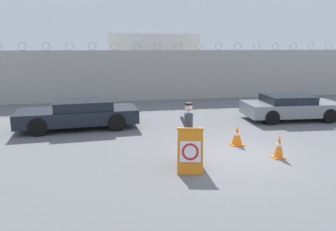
{
  "coord_description": "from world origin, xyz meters",
  "views": [
    {
      "loc": [
        -3.81,
        -9.11,
        3.34
      ],
      "look_at": [
        -1.77,
        1.76,
        0.98
      ],
      "focal_mm": 35.0,
      "sensor_mm": 36.0,
      "label": 1
    }
  ],
  "objects": [
    {
      "name": "ground_plane",
      "position": [
        0.0,
        0.0,
        0.0
      ],
      "size": [
        90.0,
        90.0,
        0.0
      ],
      "primitive_type": "plane",
      "color": "slate"
    },
    {
      "name": "security_guard",
      "position": [
        -1.52,
        -0.12,
        0.97
      ],
      "size": [
        0.46,
        0.62,
        1.74
      ],
      "rotation": [
        0.0,
        0.0,
        -1.74
      ],
      "color": "black",
      "rests_on": "ground_plane"
    },
    {
      "name": "perimeter_wall",
      "position": [
        0.0,
        11.15,
        1.56
      ],
      "size": [
        36.0,
        0.3,
        3.55
      ],
      "color": "#ADA8A0",
      "rests_on": "ground_plane"
    },
    {
      "name": "barricade_sign",
      "position": [
        -1.65,
        -0.89,
        0.59
      ],
      "size": [
        0.85,
        0.95,
        1.19
      ],
      "rotation": [
        0.0,
        0.0,
        -0.23
      ],
      "color": "orange",
      "rests_on": "ground_plane"
    },
    {
      "name": "traffic_cone_mid",
      "position": [
        0.53,
        1.1,
        0.33
      ],
      "size": [
        0.44,
        0.44,
        0.67
      ],
      "color": "orange",
      "rests_on": "ground_plane"
    },
    {
      "name": "parked_car_front_coupe",
      "position": [
        -4.97,
        4.52,
        0.61
      ],
      "size": [
        4.92,
        2.24,
        1.17
      ],
      "rotation": [
        0.0,
        0.0,
        3.22
      ],
      "color": "black",
      "rests_on": "ground_plane"
    },
    {
      "name": "traffic_cone_near",
      "position": [
        1.25,
        -0.4,
        0.36
      ],
      "size": [
        0.34,
        0.34,
        0.72
      ],
      "color": "orange",
      "rests_on": "ground_plane"
    },
    {
      "name": "building_block",
      "position": [
        -0.54,
        16.76,
        2.07
      ],
      "size": [
        6.21,
        7.73,
        4.15
      ],
      "color": "silver",
      "rests_on": "ground_plane"
    },
    {
      "name": "parked_car_far_side",
      "position": [
        4.47,
        4.4,
        0.59
      ],
      "size": [
        4.4,
        2.19,
        1.14
      ],
      "rotation": [
        0.0,
        0.0,
        -0.06
      ],
      "color": "black",
      "rests_on": "ground_plane"
    }
  ]
}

